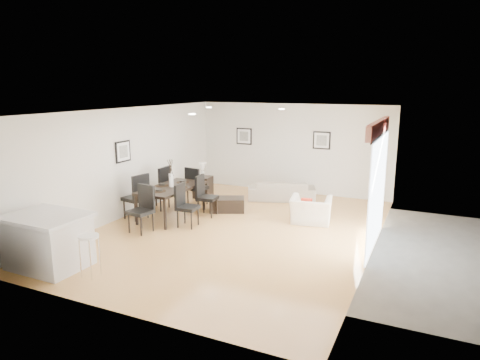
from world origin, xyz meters
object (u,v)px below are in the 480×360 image
at_px(dining_chair_foot, 195,184).
at_px(kitchen_island, 48,241).
at_px(sofa, 282,190).
at_px(side_table, 203,187).
at_px(dining_chair_enear, 184,203).
at_px(coffee_table, 227,204).
at_px(dining_chair_efar, 204,193).
at_px(dining_chair_wnear, 138,194).
at_px(dining_table, 171,190).
at_px(armchair, 311,210).
at_px(dining_chair_head, 143,206).
at_px(bar_stool, 89,241).
at_px(dining_chair_wfar, 161,186).

relative_size(dining_chair_foot, kitchen_island, 0.75).
relative_size(sofa, dining_chair_foot, 1.78).
bearing_deg(side_table, dining_chair_enear, -69.87).
bearing_deg(coffee_table, dining_chair_efar, -146.66).
relative_size(sofa, dining_chair_wnear, 1.67).
height_order(sofa, dining_table, dining_table).
xyz_separation_m(armchair, side_table, (-3.52, 0.97, 0.00)).
xyz_separation_m(dining_chair_efar, dining_chair_foot, (-0.68, 0.70, 0.02)).
bearing_deg(dining_chair_enear, dining_table, 49.97).
bearing_deg(dining_chair_head, dining_chair_enear, 54.48).
bearing_deg(dining_chair_foot, coffee_table, -177.46).
bearing_deg(dining_chair_foot, kitchen_island, 95.26).
bearing_deg(dining_chair_head, armchair, 41.67).
distance_m(dining_chair_enear, dining_chair_foot, 1.77).
xyz_separation_m(dining_table, dining_chair_enear, (0.66, -0.48, -0.14)).
relative_size(coffee_table, kitchen_island, 0.63).
bearing_deg(sofa, dining_chair_enear, 47.65).
xyz_separation_m(coffee_table, bar_stool, (-0.38, -4.50, 0.47)).
bearing_deg(dining_chair_wnear, side_table, -178.26).
relative_size(dining_chair_wfar, coffee_table, 1.29).
bearing_deg(coffee_table, dining_chair_wnear, -162.59).
distance_m(armchair, dining_chair_wfar, 3.98).
bearing_deg(dining_table, dining_chair_enear, -35.02).
height_order(dining_chair_efar, kitchen_island, dining_chair_efar).
height_order(dining_chair_enear, side_table, dining_chair_enear).
relative_size(dining_table, bar_stool, 2.51).
bearing_deg(bar_stool, dining_chair_foot, 97.99).
bearing_deg(dining_chair_enear, dining_chair_wfar, 49.80).
relative_size(dining_table, dining_chair_wnear, 1.66).
height_order(dining_chair_efar, dining_chair_foot, dining_chair_foot).
bearing_deg(dining_chair_efar, dining_chair_foot, 38.24).
relative_size(sofa, kitchen_island, 1.34).
bearing_deg(dining_table, bar_stool, -79.00).
relative_size(dining_chair_wnear, bar_stool, 1.51).
height_order(dining_chair_foot, side_table, dining_chair_foot).
distance_m(side_table, kitchen_island, 5.46).
height_order(armchair, dining_table, dining_table).
xyz_separation_m(sofa, dining_chair_head, (-1.92, -3.88, 0.31)).
xyz_separation_m(dining_chair_wnear, dining_chair_efar, (1.31, 0.95, -0.06)).
bearing_deg(kitchen_island, dining_table, 85.03).
bearing_deg(coffee_table, sofa, 36.40).
relative_size(dining_chair_wfar, kitchen_island, 0.81).
xyz_separation_m(dining_chair_wnear, coffee_table, (1.67, 1.52, -0.45)).
xyz_separation_m(dining_chair_wfar, kitchen_island, (0.31, -3.94, -0.15)).
relative_size(armchair, dining_chair_foot, 0.90).
relative_size(armchair, coffee_table, 1.07).
bearing_deg(kitchen_island, sofa, 70.41).
height_order(kitchen_island, bar_stool, kitchen_island).
height_order(dining_chair_foot, bar_stool, dining_chair_foot).
height_order(dining_chair_head, side_table, dining_chair_head).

